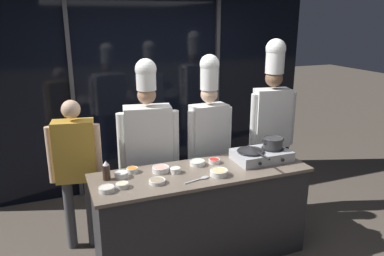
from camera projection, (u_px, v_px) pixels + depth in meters
ground_plane at (201, 255)px, 3.74m from camera, size 24.00×24.00×0.00m
window_wall_back at (149, 90)px, 4.99m from camera, size 4.61×0.09×2.70m
demo_counter at (201, 214)px, 3.61m from camera, size 2.04×0.66×0.91m
portable_stove at (261, 155)px, 3.73m from camera, size 0.55×0.37×0.12m
frying_pan at (251, 149)px, 3.66m from camera, size 0.27×0.47×0.05m
stock_pot at (273, 143)px, 3.74m from camera, size 0.23×0.20×0.11m
squeeze_bottle_soy at (106, 171)px, 3.28m from camera, size 0.07×0.07×0.18m
prep_bowl_bell_pepper at (214, 161)px, 3.67m from camera, size 0.11×0.11×0.04m
prep_bowl_garlic at (175, 170)px, 3.44m from camera, size 0.10×0.10×0.05m
prep_bowl_mushrooms at (157, 181)px, 3.22m from camera, size 0.15×0.15×0.03m
prep_bowl_noodles at (122, 185)px, 3.14m from camera, size 0.11×0.11×0.04m
prep_bowl_ginger at (219, 172)px, 3.38m from camera, size 0.17×0.17×0.05m
prep_bowl_carrots at (132, 170)px, 3.45m from camera, size 0.11×0.11×0.04m
prep_bowl_shrimp at (161, 169)px, 3.46m from camera, size 0.16×0.16×0.05m
prep_bowl_rice at (121, 174)px, 3.34m from camera, size 0.12×0.12×0.05m
prep_bowl_onion at (107, 189)px, 3.07m from camera, size 0.13×0.13×0.04m
prep_bowl_bean_sprouts at (197, 163)px, 3.61m from camera, size 0.15×0.15×0.05m
serving_spoon_slotted at (202, 178)px, 3.31m from camera, size 0.26×0.09×0.02m
person_guest at (76, 161)px, 3.63m from camera, size 0.50×0.26×1.55m
chef_head at (148, 139)px, 3.86m from camera, size 0.63×0.32×1.90m
chef_sous at (209, 129)px, 4.08m from camera, size 0.52×0.23×1.92m
chef_line at (272, 113)px, 4.31m from camera, size 0.53×0.28×2.06m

